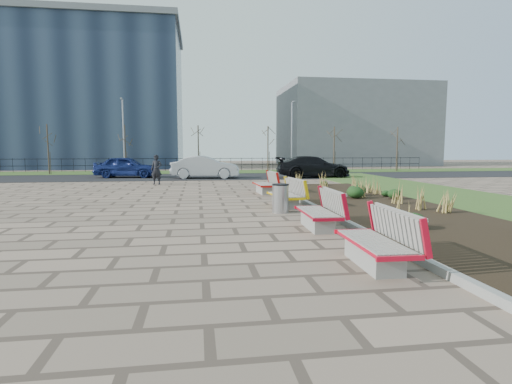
{
  "coord_description": "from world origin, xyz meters",
  "views": [
    {
      "loc": [
        -0.1,
        -7.91,
        2.11
      ],
      "look_at": [
        1.5,
        3.0,
        0.9
      ],
      "focal_mm": 28.0,
      "sensor_mm": 36.0,
      "label": 1
    }
  ],
  "objects": [
    {
      "name": "ground",
      "position": [
        0.0,
        0.0,
        0.0
      ],
      "size": [
        120.0,
        120.0,
        0.0
      ],
      "primitive_type": "plane",
      "color": "#866E5C",
      "rests_on": "ground"
    },
    {
      "name": "planting_bed",
      "position": [
        6.25,
        5.0,
        0.05
      ],
      "size": [
        4.5,
        18.0,
        0.1
      ],
      "primitive_type": "cube",
      "color": "black",
      "rests_on": "ground"
    },
    {
      "name": "planting_curb",
      "position": [
        3.92,
        5.0,
        0.07
      ],
      "size": [
        0.16,
        18.0,
        0.15
      ],
      "primitive_type": "cube",
      "color": "gray",
      "rests_on": "ground"
    },
    {
      "name": "grass_verge_near",
      "position": [
        11.0,
        5.0,
        0.02
      ],
      "size": [
        5.0,
        38.0,
        0.04
      ],
      "primitive_type": "cube",
      "color": "#33511E",
      "rests_on": "ground"
    },
    {
      "name": "grass_verge_far",
      "position": [
        0.0,
        28.0,
        0.02
      ],
      "size": [
        80.0,
        5.0,
        0.04
      ],
      "primitive_type": "cube",
      "color": "#33511E",
      "rests_on": "ground"
    },
    {
      "name": "road",
      "position": [
        0.0,
        22.0,
        0.01
      ],
      "size": [
        80.0,
        7.0,
        0.02
      ],
      "primitive_type": "cube",
      "color": "black",
      "rests_on": "ground"
    },
    {
      "name": "bench_a",
      "position": [
        3.0,
        -1.28,
        0.5
      ],
      "size": [
        0.96,
        2.13,
        1.0
      ],
      "primitive_type": null,
      "rotation": [
        0.0,
        0.0,
        -0.03
      ],
      "color": "red",
      "rests_on": "ground"
    },
    {
      "name": "bench_b",
      "position": [
        3.0,
        2.12,
        0.5
      ],
      "size": [
        0.96,
        2.13,
        1.0
      ],
      "primitive_type": null,
      "rotation": [
        0.0,
        0.0,
        -0.03
      ],
      "color": "#B70C24",
      "rests_on": "ground"
    },
    {
      "name": "bench_c",
      "position": [
        3.0,
        6.02,
        0.5
      ],
      "size": [
        1.12,
        2.18,
        1.0
      ],
      "primitive_type": null,
      "rotation": [
        0.0,
        0.0,
        0.11
      ],
      "color": "yellow",
      "rests_on": "ground"
    },
    {
      "name": "bench_d",
      "position": [
        3.0,
        10.48,
        0.5
      ],
      "size": [
        0.99,
        2.14,
        1.0
      ],
      "primitive_type": null,
      "rotation": [
        0.0,
        0.0,
        0.04
      ],
      "color": "red",
      "rests_on": "ground"
    },
    {
      "name": "litter_bin",
      "position": [
        2.58,
        4.84,
        0.46
      ],
      "size": [
        0.54,
        0.54,
        0.93
      ],
      "primitive_type": "cylinder",
      "color": "#B2B2B7",
      "rests_on": "ground"
    },
    {
      "name": "pedestrian",
      "position": [
        -2.48,
        16.05,
        0.88
      ],
      "size": [
        0.71,
        0.54,
        1.75
      ],
      "primitive_type": "imported",
      "rotation": [
        0.0,
        0.0,
        -0.2
      ],
      "color": "black",
      "rests_on": "ground"
    },
    {
      "name": "car_blue",
      "position": [
        -5.17,
        21.94,
        0.78
      ],
      "size": [
        4.64,
        2.3,
        1.52
      ],
      "primitive_type": "imported",
      "rotation": [
        0.0,
        0.0,
        1.46
      ],
      "color": "navy",
      "rests_on": "road"
    },
    {
      "name": "car_silver",
      "position": [
        0.45,
        20.38,
        0.8
      ],
      "size": [
        4.89,
        2.12,
        1.56
      ],
      "primitive_type": "imported",
      "rotation": [
        0.0,
        0.0,
        1.47
      ],
      "color": "#A2A3A9",
      "rests_on": "road"
    },
    {
      "name": "car_black",
      "position": [
        8.17,
        20.01,
        0.79
      ],
      "size": [
        5.31,
        2.17,
        1.54
      ],
      "primitive_type": "imported",
      "rotation": [
        0.0,
        0.0,
        1.57
      ],
      "color": "black",
      "rests_on": "road"
    },
    {
      "name": "tree_a",
      "position": [
        -12.0,
        26.5,
        2.04
      ],
      "size": [
        1.4,
        1.4,
        4.0
      ],
      "primitive_type": null,
      "color": "#4C3D2D",
      "rests_on": "grass_verge_far"
    },
    {
      "name": "tree_b",
      "position": [
        -6.0,
        26.5,
        2.04
      ],
      "size": [
        1.4,
        1.4,
        4.0
      ],
      "primitive_type": null,
      "color": "#4C3D2D",
      "rests_on": "grass_verge_far"
    },
    {
      "name": "tree_c",
      "position": [
        0.0,
        26.5,
        2.04
      ],
      "size": [
        1.4,
        1.4,
        4.0
      ],
      "primitive_type": null,
      "color": "#4C3D2D",
      "rests_on": "grass_verge_far"
    },
    {
      "name": "tree_d",
      "position": [
        6.0,
        26.5,
        2.04
      ],
      "size": [
        1.4,
        1.4,
        4.0
      ],
      "primitive_type": null,
      "color": "#4C3D2D",
      "rests_on": "grass_verge_far"
    },
    {
      "name": "tree_e",
      "position": [
        12.0,
        26.5,
        2.04
      ],
      "size": [
        1.4,
        1.4,
        4.0
      ],
      "primitive_type": null,
      "color": "#4C3D2D",
      "rests_on": "grass_verge_far"
    },
    {
      "name": "tree_f",
      "position": [
        18.0,
        26.5,
        2.04
      ],
      "size": [
        1.4,
        1.4,
        4.0
      ],
      "primitive_type": null,
      "color": "#4C3D2D",
      "rests_on": "grass_verge_far"
    },
    {
      "name": "lamp_west",
      "position": [
        -6.0,
        26.0,
        3.04
      ],
      "size": [
        0.24,
        0.6,
        6.0
      ],
      "primitive_type": null,
      "color": "gray",
      "rests_on": "grass_verge_far"
    },
    {
      "name": "lamp_east",
      "position": [
        8.0,
        26.0,
        3.04
      ],
      "size": [
        0.24,
        0.6,
        6.0
      ],
      "primitive_type": null,
      "color": "gray",
      "rests_on": "grass_verge_far"
    },
    {
      "name": "railing_fence",
      "position": [
        0.0,
        29.5,
        0.64
      ],
      "size": [
        44.0,
        0.1,
        1.2
      ],
      "primitive_type": null,
      "color": "black",
      "rests_on": "grass_verge_far"
    },
    {
      "name": "building_grey",
      "position": [
        20.0,
        42.0,
        5.0
      ],
      "size": [
        18.0,
        12.0,
        10.0
      ],
      "primitive_type": "cube",
      "color": "slate",
      "rests_on": "ground"
    }
  ]
}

